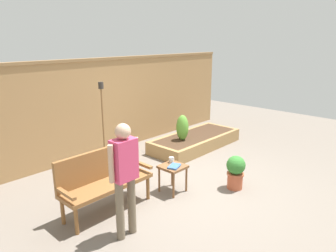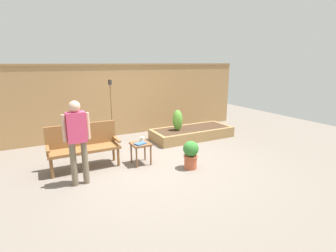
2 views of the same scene
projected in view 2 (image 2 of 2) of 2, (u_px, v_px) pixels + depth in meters
The scene contains 11 objects.
ground_plane at pixel (156, 163), 5.71m from camera, with size 14.00×14.00×0.00m, color #70665B.
fence_back at pixel (119, 100), 7.67m from camera, with size 8.40×0.14×2.16m.
garden_bench at pixel (83, 143), 5.34m from camera, with size 1.44×0.48×0.94m.
side_table at pixel (141, 147), 5.55m from camera, with size 0.40×0.40×0.48m.
cup_on_table at pixel (142, 139), 5.66m from camera, with size 0.12×0.08×0.10m.
book_on_table at pixel (140, 144), 5.46m from camera, with size 0.24×0.16×0.03m, color #38609E.
potted_boxwood at pixel (191, 154), 5.33m from camera, with size 0.33×0.33×0.60m.
raised_planter_bed at pixel (192, 133), 7.54m from camera, with size 2.40×1.00×0.30m.
shrub_near_bench at pixel (178, 120), 7.21m from camera, with size 0.28×0.28×0.59m.
tiki_torch at pixel (111, 101), 6.83m from camera, with size 0.10×0.10×1.75m.
person_by_bench at pixel (77, 136), 4.48m from camera, with size 0.47×0.20×1.56m.
Camera 2 is at (-2.26, -4.84, 2.19)m, focal length 27.12 mm.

